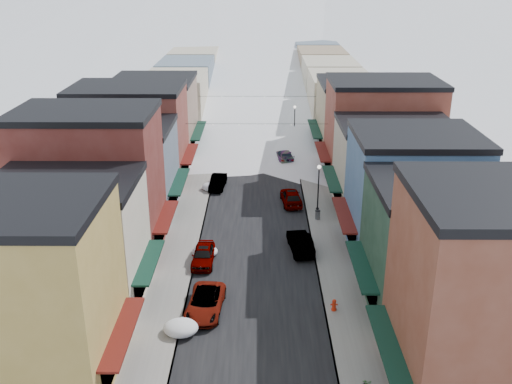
{
  "coord_description": "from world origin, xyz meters",
  "views": [
    {
      "loc": [
        0.34,
        -23.76,
        22.95
      ],
      "look_at": [
        0.0,
        27.87,
        2.56
      ],
      "focal_mm": 40.0,
      "sensor_mm": 36.0,
      "label": 1
    }
  ],
  "objects_px": {
    "car_white_suv": "(205,303)",
    "car_dark_hatch": "(218,182)",
    "fire_hydrant": "(334,305)",
    "trash_can": "(318,215)",
    "streetlamp_near": "(319,182)",
    "car_silver_sedan": "(203,255)",
    "car_green_sedan": "(300,242)"
  },
  "relations": [
    {
      "from": "car_silver_sedan",
      "to": "car_dark_hatch",
      "type": "relative_size",
      "value": 1.02
    },
    {
      "from": "car_silver_sedan",
      "to": "trash_can",
      "type": "distance_m",
      "value": 13.46
    },
    {
      "from": "car_white_suv",
      "to": "car_dark_hatch",
      "type": "xyz_separation_m",
      "value": [
        -0.8,
        24.58,
        -0.01
      ]
    },
    {
      "from": "car_white_suv",
      "to": "car_dark_hatch",
      "type": "relative_size",
      "value": 1.21
    },
    {
      "from": "streetlamp_near",
      "to": "car_white_suv",
      "type": "bearing_deg",
      "value": -117.96
    },
    {
      "from": "car_white_suv",
      "to": "car_silver_sedan",
      "type": "bearing_deg",
      "value": 100.87
    },
    {
      "from": "fire_hydrant",
      "to": "streetlamp_near",
      "type": "bearing_deg",
      "value": 88.29
    },
    {
      "from": "fire_hydrant",
      "to": "trash_can",
      "type": "height_order",
      "value": "trash_can"
    },
    {
      "from": "fire_hydrant",
      "to": "trash_can",
      "type": "relative_size",
      "value": 0.99
    },
    {
      "from": "car_green_sedan",
      "to": "car_white_suv",
      "type": "bearing_deg",
      "value": 44.76
    },
    {
      "from": "car_white_suv",
      "to": "car_dark_hatch",
      "type": "bearing_deg",
      "value": 96.4
    },
    {
      "from": "car_white_suv",
      "to": "car_green_sedan",
      "type": "height_order",
      "value": "car_green_sedan"
    },
    {
      "from": "car_white_suv",
      "to": "trash_can",
      "type": "height_order",
      "value": "car_white_suv"
    },
    {
      "from": "car_dark_hatch",
      "to": "fire_hydrant",
      "type": "distance_m",
      "value": 26.52
    },
    {
      "from": "car_green_sedan",
      "to": "fire_hydrant",
      "type": "distance_m",
      "value": 9.6
    },
    {
      "from": "car_green_sedan",
      "to": "streetlamp_near",
      "type": "bearing_deg",
      "value": -111.88
    },
    {
      "from": "car_white_suv",
      "to": "car_silver_sedan",
      "type": "xyz_separation_m",
      "value": [
        -0.8,
        7.2,
        0.03
      ]
    },
    {
      "from": "car_dark_hatch",
      "to": "car_green_sedan",
      "type": "bearing_deg",
      "value": -56.74
    },
    {
      "from": "streetlamp_near",
      "to": "trash_can",
      "type": "bearing_deg",
      "value": -95.12
    },
    {
      "from": "trash_can",
      "to": "car_white_suv",
      "type": "bearing_deg",
      "value": -120.92
    },
    {
      "from": "car_white_suv",
      "to": "car_green_sedan",
      "type": "distance_m",
      "value": 11.99
    },
    {
      "from": "car_dark_hatch",
      "to": "trash_can",
      "type": "xyz_separation_m",
      "value": [
        10.3,
        -8.72,
        -0.11
      ]
    },
    {
      "from": "trash_can",
      "to": "streetlamp_near",
      "type": "bearing_deg",
      "value": 84.88
    },
    {
      "from": "car_silver_sedan",
      "to": "car_dark_hatch",
      "type": "xyz_separation_m",
      "value": [
        0.0,
        17.37,
        -0.04
      ]
    },
    {
      "from": "car_white_suv",
      "to": "fire_hydrant",
      "type": "relative_size",
      "value": 5.94
    },
    {
      "from": "trash_can",
      "to": "streetlamp_near",
      "type": "distance_m",
      "value": 3.52
    },
    {
      "from": "car_dark_hatch",
      "to": "car_green_sedan",
      "type": "relative_size",
      "value": 0.89
    },
    {
      "from": "car_green_sedan",
      "to": "trash_can",
      "type": "height_order",
      "value": "car_green_sedan"
    },
    {
      "from": "car_dark_hatch",
      "to": "streetlamp_near",
      "type": "height_order",
      "value": "streetlamp_near"
    },
    {
      "from": "car_white_suv",
      "to": "streetlamp_near",
      "type": "height_order",
      "value": "streetlamp_near"
    },
    {
      "from": "car_dark_hatch",
      "to": "car_green_sedan",
      "type": "distance_m",
      "value": 17.21
    },
    {
      "from": "car_silver_sedan",
      "to": "streetlamp_near",
      "type": "xyz_separation_m",
      "value": [
        10.52,
        11.11,
        2.35
      ]
    }
  ]
}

